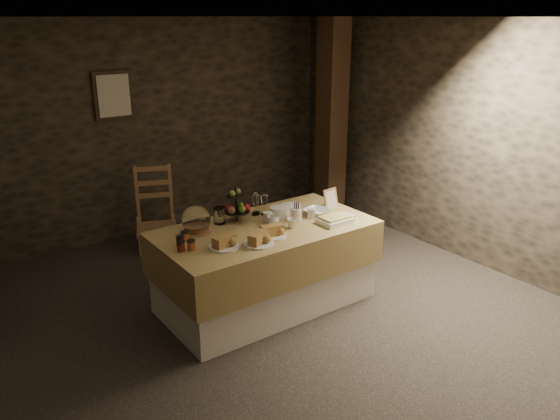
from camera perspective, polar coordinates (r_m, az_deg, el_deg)
ground_plane at (r=5.11m, az=-3.93°, el=-11.12°), size 5.50×5.00×0.01m
room_shell at (r=4.52m, az=-4.39°, el=6.16°), size 5.52×5.02×2.60m
buffet_table at (r=5.12m, az=-1.51°, el=-5.27°), size 1.99×1.06×0.79m
chair at (r=6.56m, az=-13.09°, el=-0.27°), size 0.59×0.57×0.76m
timber_column at (r=7.22m, az=5.41°, el=9.13°), size 0.30×0.30×2.60m
framed_picture at (r=6.63m, az=-17.01°, el=11.37°), size 0.45×0.04×0.55m
plate_stack_a at (r=5.22m, az=-0.08°, el=-0.19°), size 0.19×0.19×0.10m
plate_stack_b at (r=5.33m, az=1.16°, el=0.13°), size 0.20×0.20×0.08m
cutlery_holder at (r=5.12m, az=1.74°, el=-0.49°), size 0.10×0.10×0.12m
cup_a at (r=5.00m, az=-0.76°, el=-1.16°), size 0.12×0.12×0.09m
cup_b at (r=4.95m, az=1.24°, el=-1.43°), size 0.12×0.12×0.09m
mug_c at (r=5.09m, az=-1.29°, el=-0.75°), size 0.09×0.09×0.09m
mug_d at (r=5.20m, az=3.34°, el=-0.35°), size 0.08×0.08×0.09m
bowl at (r=5.29m, az=3.85°, el=-0.19°), size 0.28×0.28×0.06m
cake_dome at (r=4.88m, az=-8.76°, el=-1.18°), size 0.26×0.26×0.26m
fruit_stand at (r=5.10m, az=-4.48°, el=0.28°), size 0.25×0.25×0.35m
bread_platter_left at (r=4.56m, az=-5.86°, el=-3.46°), size 0.26×0.26×0.11m
bread_platter_center at (r=4.60m, az=-2.27°, el=-3.15°), size 0.26×0.26×0.11m
bread_platter_right at (r=4.76m, az=-0.85°, el=-2.33°), size 0.26×0.26×0.11m
jam_jars at (r=4.62m, az=-9.97°, el=-3.40°), size 0.18×0.26×0.07m
tart_dish at (r=5.09m, az=5.74°, el=-1.04°), size 0.30×0.22×0.07m
square_dish at (r=5.20m, az=6.80°, el=-0.73°), size 0.14×0.14×0.04m
menu_frame at (r=5.47m, az=5.33°, el=1.10°), size 0.18×0.08×0.22m
storage_jar_a at (r=5.07m, az=-6.31°, el=-0.57°), size 0.10×0.10×0.16m
storage_jar_b at (r=5.09m, az=-6.48°, el=-0.62°), size 0.09×0.09×0.14m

